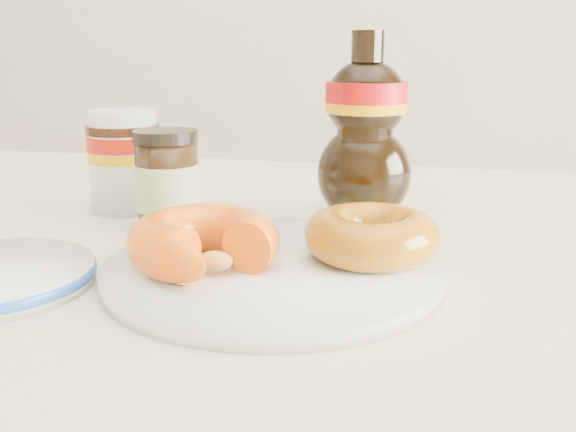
% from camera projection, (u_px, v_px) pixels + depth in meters
% --- Properties ---
extents(dining_table, '(1.40, 0.90, 0.75)m').
position_uv_depth(dining_table, '(235.00, 343.00, 0.56)').
color(dining_table, beige).
rests_on(dining_table, ground).
extents(plate, '(0.26, 0.26, 0.01)m').
position_uv_depth(plate, '(273.00, 268.00, 0.48)').
color(plate, white).
rests_on(plate, dining_table).
extents(donut_bitten, '(0.13, 0.13, 0.04)m').
position_uv_depth(donut_bitten, '(204.00, 241.00, 0.47)').
color(donut_bitten, orange).
rests_on(donut_bitten, plate).
extents(donut_whole, '(0.10, 0.10, 0.04)m').
position_uv_depth(donut_whole, '(371.00, 235.00, 0.49)').
color(donut_whole, '#8F5609').
rests_on(donut_whole, plate).
extents(nutella_jar, '(0.07, 0.07, 0.11)m').
position_uv_depth(nutella_jar, '(124.00, 157.00, 0.67)').
color(nutella_jar, white).
rests_on(nutella_jar, dining_table).
extents(syrup_bottle, '(0.11, 0.10, 0.18)m').
position_uv_depth(syrup_bottle, '(365.00, 127.00, 0.63)').
color(syrup_bottle, black).
rests_on(syrup_bottle, dining_table).
extents(dark_jar, '(0.06, 0.06, 0.10)m').
position_uv_depth(dark_jar, '(168.00, 183.00, 0.60)').
color(dark_jar, black).
rests_on(dark_jar, dining_table).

